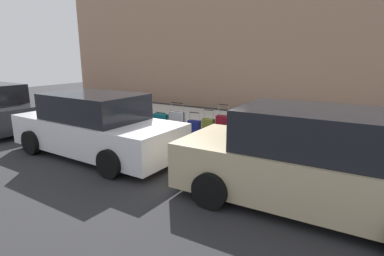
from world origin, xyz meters
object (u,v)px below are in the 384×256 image
Objects in this scene: suitcase_maroon_4 at (223,129)px; suitcase_navy_6 at (194,129)px; parked_car_white_1 at (96,127)px; suitcase_teal_1 at (275,138)px; suitcase_teal_8 at (161,123)px; suitcase_red_10 at (135,117)px; parked_car_beige_0 at (311,162)px; suitcase_black_9 at (147,120)px; suitcase_olive_5 at (208,129)px; suitcase_black_2 at (256,138)px; fire_hydrant at (120,115)px; suitcase_red_3 at (240,134)px; suitcase_silver_0 at (298,140)px; suitcase_silver_7 at (177,123)px; bollard_post at (101,112)px.

suitcase_maroon_4 reaches higher than suitcase_navy_6.
suitcase_maroon_4 is 3.44m from parked_car_white_1.
suitcase_teal_8 is (3.68, -0.00, -0.04)m from suitcase_teal_1.
suitcase_teal_8 is at bearing 179.07° from suitcase_red_10.
parked_car_beige_0 reaches higher than parked_car_white_1.
parked_car_beige_0 is at bearing 157.46° from suitcase_black_9.
suitcase_black_2 is at bearing 176.35° from suitcase_olive_5.
parked_car_beige_0 is (-3.78, 2.42, 0.40)m from suitcase_navy_6.
parked_car_beige_0 is at bearing 143.90° from suitcase_olive_5.
suitcase_red_10 is at bearing 178.24° from fire_hydrant.
suitcase_red_3 is 1.23× the size of suitcase_teal_8.
suitcase_maroon_4 is at bearing 174.82° from suitcase_navy_6.
parked_car_beige_0 reaches higher than suitcase_red_10.
suitcase_black_9 reaches higher than suitcase_silver_0.
suitcase_teal_1 is at bearing 179.52° from suitcase_silver_7.
suitcase_olive_5 is at bearing -1.31° from suitcase_silver_0.
suitcase_maroon_4 is 1.44× the size of suitcase_navy_6.
fire_hydrant is (1.84, -0.04, 0.08)m from suitcase_teal_8.
suitcase_silver_0 reaches higher than bollard_post.
suitcase_teal_1 reaches higher than suitcase_black_2.
suitcase_navy_6 reaches higher than fire_hydrant.
suitcase_olive_5 is 0.51m from suitcase_navy_6.
suitcase_teal_8 is (0.62, 0.02, -0.07)m from suitcase_silver_7.
suitcase_red_3 is 3.24m from suitcase_black_9.
fire_hydrant reaches higher than suitcase_teal_8.
suitcase_teal_8 is at bearing 0.14° from suitcase_maroon_4.
suitcase_teal_8 is 0.80× the size of suitcase_red_10.
suitcase_red_10 is (1.72, 0.01, 0.01)m from suitcase_silver_7.
suitcase_teal_1 is 6.31m from bollard_post.
suitcase_black_9 is at bearing 4.31° from suitcase_navy_6.
suitcase_teal_8 reaches higher than suitcase_black_2.
suitcase_teal_1 is at bearing -179.55° from suitcase_black_9.
suitcase_black_9 is (0.55, 0.04, 0.06)m from suitcase_teal_8.
parked_car_beige_0 is at bearing 154.92° from suitcase_teal_8.
suitcase_teal_1 is 1.00m from suitcase_red_3.
suitcase_silver_7 is 1.55× the size of suitcase_teal_8.
suitcase_olive_5 reaches higher than suitcase_teal_8.
suitcase_navy_6 is at bearing -175.69° from suitcase_black_9.
suitcase_silver_0 is at bearing 178.30° from suitcase_navy_6.
suitcase_red_3 is 1.50m from suitcase_navy_6.
bollard_post is at bearing 2.29° from suitcase_olive_5.
suitcase_olive_5 is at bearing -179.06° from suitcase_red_10.
suitcase_red_3 is 1.06× the size of suitcase_navy_6.
suitcase_silver_0 reaches higher than fire_hydrant.
suitcase_olive_5 is (2.55, -0.06, -0.07)m from suitcase_silver_0.
suitcase_navy_6 is at bearing -178.05° from suitcase_red_10.
bollard_post is at bearing 4.76° from suitcase_red_10.
suitcase_olive_5 is at bearing 176.31° from suitcase_navy_6.
suitcase_red_10 is at bearing -5.48° from suitcase_black_9.
suitcase_maroon_4 is 1.10× the size of suitcase_black_9.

